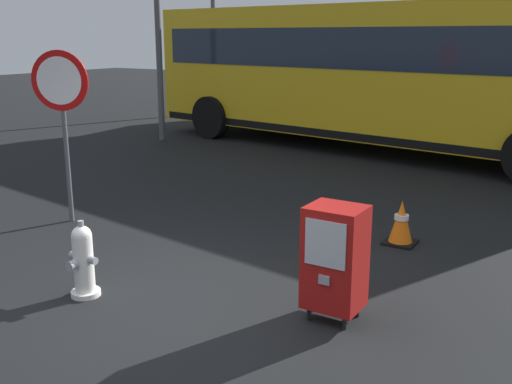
# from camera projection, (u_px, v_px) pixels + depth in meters

# --- Properties ---
(ground_plane) EXTENTS (60.00, 60.00, 0.00)m
(ground_plane) POSITION_uv_depth(u_px,v_px,m) (156.00, 314.00, 5.35)
(ground_plane) COLOR black
(fire_hydrant) EXTENTS (0.33, 0.32, 0.75)m
(fire_hydrant) POSITION_uv_depth(u_px,v_px,m) (83.00, 261.00, 5.65)
(fire_hydrant) COLOR silver
(fire_hydrant) RESTS_ON ground_plane
(newspaper_box_primary) EXTENTS (0.48, 0.42, 1.02)m
(newspaper_box_primary) POSITION_uv_depth(u_px,v_px,m) (335.00, 257.00, 5.13)
(newspaper_box_primary) COLOR black
(newspaper_box_primary) RESTS_ON ground_plane
(stop_sign) EXTENTS (0.71, 0.31, 2.23)m
(stop_sign) POSITION_uv_depth(u_px,v_px,m) (62.00, 101.00, 7.63)
(stop_sign) COLOR #4C4F54
(stop_sign) RESTS_ON ground_plane
(traffic_cone) EXTENTS (0.36, 0.36, 0.53)m
(traffic_cone) POSITION_uv_depth(u_px,v_px,m) (401.00, 223.00, 7.10)
(traffic_cone) COLOR black
(traffic_cone) RESTS_ON ground_plane
(bus_near) EXTENTS (10.75, 4.02, 3.00)m
(bus_near) POSITION_uv_depth(u_px,v_px,m) (376.00, 69.00, 12.67)
(bus_near) COLOR gold
(bus_near) RESTS_ON ground_plane
(bus_far) EXTENTS (10.69, 3.55, 3.00)m
(bus_far) POSITION_uv_depth(u_px,v_px,m) (460.00, 62.00, 15.96)
(bus_far) COLOR gold
(bus_far) RESTS_ON ground_plane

